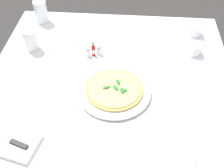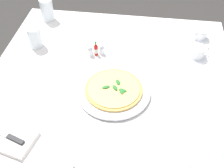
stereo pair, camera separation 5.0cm
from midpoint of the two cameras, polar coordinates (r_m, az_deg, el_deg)
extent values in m
plane|color=#33302D|center=(1.90, -1.09, -15.69)|extent=(8.00, 8.00, 0.00)
cube|color=white|center=(1.30, -1.53, 0.15)|extent=(1.17, 1.17, 0.02)
cube|color=white|center=(1.84, 0.35, 9.74)|extent=(1.17, 0.01, 0.28)
cube|color=white|center=(1.57, -23.06, -2.51)|extent=(0.01, 1.17, 0.28)
cylinder|color=brown|center=(1.95, 14.69, 1.85)|extent=(0.06, 0.06, 0.73)
cylinder|color=brown|center=(2.00, -14.06, 3.40)|extent=(0.06, 0.06, 0.73)
cylinder|color=white|center=(1.24, -0.71, -1.69)|extent=(0.20, 0.20, 0.01)
cylinder|color=white|center=(1.24, -0.71, -1.41)|extent=(0.33, 0.33, 0.01)
cylinder|color=tan|center=(1.23, -0.71, -1.09)|extent=(0.26, 0.26, 0.01)
cylinder|color=#EAC66B|center=(1.22, -0.72, -0.87)|extent=(0.23, 0.23, 0.00)
ellipsoid|color=#2D7533|center=(1.21, 1.18, -1.24)|extent=(0.04, 0.02, 0.01)
ellipsoid|color=#2D7533|center=(1.22, -0.45, -0.76)|extent=(0.03, 0.04, 0.01)
ellipsoid|color=#2D7533|center=(1.21, 0.95, -1.41)|extent=(0.03, 0.04, 0.01)
ellipsoid|color=#2D7533|center=(1.25, 0.10, 0.43)|extent=(0.03, 0.04, 0.01)
ellipsoid|color=#2D7533|center=(1.22, -2.35, -0.70)|extent=(0.04, 0.03, 0.01)
cylinder|color=white|center=(1.50, 15.34, 6.06)|extent=(0.13, 0.13, 0.01)
cylinder|color=white|center=(1.48, 15.56, 6.94)|extent=(0.08, 0.08, 0.05)
torus|color=white|center=(1.50, 17.21, 7.35)|extent=(0.03, 0.02, 0.03)
cylinder|color=black|center=(1.47, 15.73, 7.62)|extent=(0.07, 0.07, 0.00)
cylinder|color=black|center=(0.98, -10.14, -16.20)|extent=(0.07, 0.07, 0.00)
cylinder|color=white|center=(1.64, 15.65, 9.72)|extent=(0.13, 0.13, 0.01)
cylinder|color=white|center=(1.62, 15.85, 10.55)|extent=(0.08, 0.08, 0.05)
torus|color=white|center=(1.58, 14.75, 10.01)|extent=(0.03, 0.03, 0.03)
cylinder|color=black|center=(1.61, 16.00, 11.18)|extent=(0.07, 0.07, 0.00)
torus|color=white|center=(1.04, 15.90, -15.20)|extent=(0.03, 0.03, 0.03)
cylinder|color=white|center=(1.52, -17.34, 8.66)|extent=(0.07, 0.07, 0.11)
cylinder|color=silver|center=(1.53, -17.10, 7.76)|extent=(0.06, 0.06, 0.05)
cylinder|color=white|center=(1.72, -15.31, 14.18)|extent=(0.08, 0.08, 0.13)
cylinder|color=silver|center=(1.73, -15.17, 13.53)|extent=(0.07, 0.07, 0.08)
cube|color=silver|center=(1.15, -21.62, -11.08)|extent=(0.24, 0.18, 0.02)
cube|color=black|center=(1.12, -19.95, -11.59)|extent=(0.08, 0.04, 0.01)
cylinder|color=#B7140F|center=(1.43, -4.87, 6.77)|extent=(0.02, 0.02, 0.05)
cylinder|color=white|center=(1.43, -4.87, 6.77)|extent=(0.02, 0.02, 0.02)
cone|color=#B7140F|center=(1.40, -4.96, 7.90)|extent=(0.02, 0.02, 0.02)
cylinder|color=#1E722D|center=(1.40, -4.99, 8.35)|extent=(0.01, 0.01, 0.01)
cylinder|color=white|center=(1.43, -6.02, 6.32)|extent=(0.03, 0.03, 0.04)
cylinder|color=white|center=(1.43, -6.00, 6.14)|extent=(0.02, 0.02, 0.03)
sphere|color=silver|center=(1.41, -6.10, 7.08)|extent=(0.02, 0.02, 0.02)
cylinder|color=white|center=(1.44, -3.68, 6.74)|extent=(0.03, 0.03, 0.04)
cylinder|color=#38332D|center=(1.44, -3.67, 6.55)|extent=(0.02, 0.02, 0.03)
sphere|color=silver|center=(1.42, -3.73, 7.49)|extent=(0.02, 0.02, 0.02)
camera|label=1|loc=(0.03, -91.14, -1.16)|focal=44.28mm
camera|label=2|loc=(0.03, 88.86, 1.16)|focal=44.28mm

